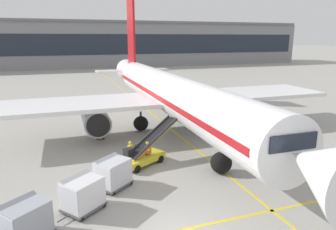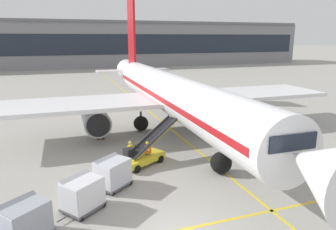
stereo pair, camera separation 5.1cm
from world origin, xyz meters
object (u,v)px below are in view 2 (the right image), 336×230
object	(u,v)px
baggage_cart_second	(82,193)
ground_crew_by_loader	(147,151)
baggage_cart_third	(24,220)
safety_cone_engine_keepout	(100,135)
parked_airplane	(170,94)
belt_loader	(144,152)
baggage_cart_lead	(112,172)
ground_crew_by_carts	(130,151)

from	to	relation	value
baggage_cart_second	ground_crew_by_loader	world-z (taller)	baggage_cart_second
baggage_cart_third	safety_cone_engine_keepout	bearing A→B (deg)	69.85
parked_airplane	belt_loader	size ratio (longest dim) A/B	8.09
baggage_cart_lead	ground_crew_by_carts	world-z (taller)	baggage_cart_lead
baggage_cart_lead	ground_crew_by_loader	xyz separation A→B (m)	(3.00, 2.75, -0.00)
baggage_cart_third	safety_cone_engine_keepout	distance (m)	14.59
parked_airplane	ground_crew_by_loader	world-z (taller)	parked_airplane
baggage_cart_second	safety_cone_engine_keepout	xyz separation A→B (m)	(2.38, 11.98, -0.62)
belt_loader	safety_cone_engine_keepout	bearing A→B (deg)	108.68
baggage_cart_lead	baggage_cart_second	bearing A→B (deg)	-132.79
baggage_cart_lead	safety_cone_engine_keepout	bearing A→B (deg)	87.42
baggage_cart_lead	baggage_cart_second	distance (m)	2.85
ground_crew_by_carts	safety_cone_engine_keepout	size ratio (longest dim) A/B	2.26
safety_cone_engine_keepout	ground_crew_by_loader	bearing A→B (deg)	-70.30
baggage_cart_lead	safety_cone_engine_keepout	size ratio (longest dim) A/B	3.41
belt_loader	baggage_cart_second	xyz separation A→B (m)	(-4.73, -5.04, 0.13)
belt_loader	baggage_cart_second	size ratio (longest dim) A/B	1.98
belt_loader	ground_crew_by_carts	distance (m)	1.00
baggage_cart_lead	ground_crew_by_loader	world-z (taller)	baggage_cart_lead
parked_airplane	baggage_cart_third	bearing A→B (deg)	-130.46
belt_loader	baggage_cart_third	bearing A→B (deg)	-137.52
baggage_cart_second	baggage_cart_third	world-z (taller)	same
baggage_cart_second	baggage_cart_third	xyz separation A→B (m)	(-2.64, -1.71, 0.00)
baggage_cart_lead	baggage_cart_third	distance (m)	5.95
safety_cone_engine_keepout	baggage_cart_second	bearing A→B (deg)	-101.26
belt_loader	safety_cone_engine_keepout	xyz separation A→B (m)	(-2.35, 6.94, -0.49)
parked_airplane	baggage_cart_second	size ratio (longest dim) A/B	16.02
parked_airplane	baggage_cart_second	distance (m)	15.69
baggage_cart_lead	ground_crew_by_loader	size ratio (longest dim) A/B	1.51
baggage_cart_second	baggage_cart_lead	bearing A→B (deg)	47.21
parked_airplane	safety_cone_engine_keepout	distance (m)	7.71
ground_crew_by_carts	baggage_cart_third	bearing A→B (deg)	-132.38
belt_loader	baggage_cart_second	distance (m)	6.91
belt_loader	safety_cone_engine_keepout	world-z (taller)	belt_loader
belt_loader	ground_crew_by_loader	bearing A→B (deg)	-42.96
ground_crew_by_loader	belt_loader	bearing A→B (deg)	137.04
parked_airplane	baggage_cart_lead	size ratio (longest dim) A/B	16.02
parked_airplane	baggage_cart_lead	xyz separation A→B (m)	(-7.39, -10.22, -2.70)
baggage_cart_lead	parked_airplane	bearing A→B (deg)	54.14
belt_loader	baggage_cart_second	bearing A→B (deg)	-133.20
ground_crew_by_loader	safety_cone_engine_keepout	distance (m)	7.60
baggage_cart_second	ground_crew_by_loader	size ratio (longest dim) A/B	1.51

